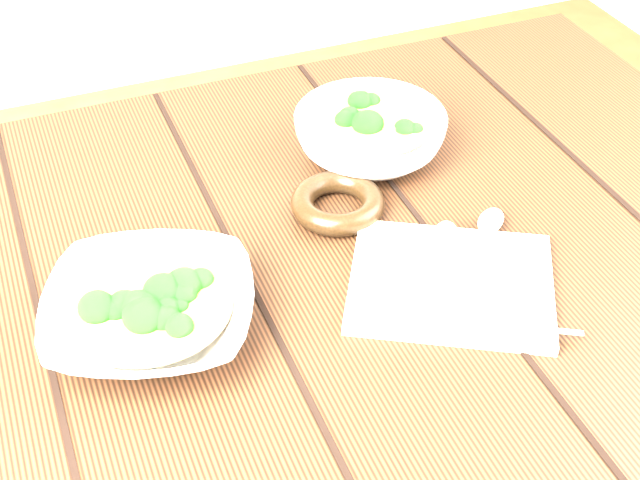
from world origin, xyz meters
TOP-DOWN VIEW (x-y plane):
  - table at (0.00, 0.00)m, footprint 1.20×0.80m
  - soup_bowl_front at (-0.12, -0.02)m, footprint 0.24×0.24m
  - soup_bowl_back at (0.18, 0.17)m, footprint 0.21×0.21m
  - trivet at (0.10, 0.08)m, footprint 0.13×0.13m
  - napkin at (0.16, -0.07)m, footprint 0.25×0.24m
  - spoon_left at (0.17, -0.04)m, footprint 0.10×0.15m
  - spoon_right at (0.22, -0.03)m, footprint 0.13×0.12m

SIDE VIEW (x-z plane):
  - table at x=0.00m, z-range 0.26..1.01m
  - napkin at x=0.16m, z-range 0.75..0.76m
  - trivet at x=0.10m, z-range 0.75..0.77m
  - spoon_left at x=0.17m, z-range 0.76..0.77m
  - spoon_right at x=0.22m, z-range 0.76..0.77m
  - soup_bowl_front at x=-0.12m, z-range 0.75..0.80m
  - soup_bowl_back at x=0.18m, z-range 0.75..0.81m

